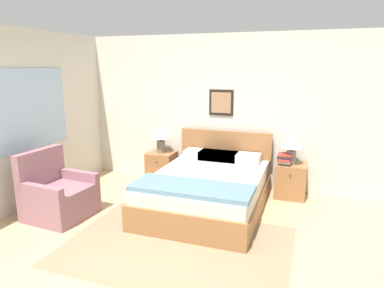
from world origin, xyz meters
TOP-DOWN VIEW (x-y plane):
  - ground_plane at (0.00, 0.00)m, footprint 16.00×16.00m
  - wall_back at (0.00, 2.92)m, footprint 7.31×0.09m
  - wall_left at (-2.48, 1.42)m, footprint 0.08×5.29m
  - area_rug_main at (0.10, 0.57)m, footprint 2.60×1.85m
  - bed at (0.11, 1.78)m, footprint 1.58×2.17m
  - armchair at (-1.78, 0.79)m, footprint 0.83×0.85m
  - nightstand_near_window at (-1.01, 2.62)m, footprint 0.47×0.46m
  - nightstand_by_door at (1.24, 2.62)m, footprint 0.47×0.46m
  - table_lamp_near_window at (-1.02, 2.63)m, footprint 0.34×0.34m
  - table_lamp_by_door at (1.23, 2.63)m, footprint 0.34×0.34m
  - book_thick_bottom at (1.14, 2.57)m, footprint 0.17×0.26m
  - book_hardcover_middle at (1.14, 2.57)m, footprint 0.21×0.24m
  - book_novel_upper at (1.14, 2.57)m, footprint 0.21×0.30m
  - book_slim_near_top at (1.14, 2.57)m, footprint 0.23×0.24m
  - book_paperback_top at (1.14, 2.57)m, footprint 0.22×0.22m

SIDE VIEW (x-z plane):
  - ground_plane at x=0.00m, z-range 0.00..0.00m
  - area_rug_main at x=0.10m, z-range 0.00..0.01m
  - nightstand_near_window at x=-1.01m, z-range 0.00..0.55m
  - nightstand_by_door at x=1.24m, z-range 0.00..0.55m
  - bed at x=0.11m, z-range -0.20..0.78m
  - armchair at x=-1.78m, z-range -0.16..0.77m
  - book_thick_bottom at x=1.14m, z-range 0.55..0.58m
  - book_hardcover_middle at x=1.14m, z-range 0.58..0.62m
  - book_novel_upper at x=1.14m, z-range 0.62..0.65m
  - book_slim_near_top at x=1.14m, z-range 0.65..0.69m
  - book_paperback_top at x=1.14m, z-range 0.69..0.72m
  - table_lamp_near_window at x=-1.02m, z-range 0.64..1.16m
  - table_lamp_by_door at x=1.23m, z-range 0.64..1.16m
  - wall_back at x=0.00m, z-range 0.00..2.60m
  - wall_left at x=-2.48m, z-range 0.01..2.61m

